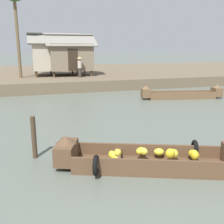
# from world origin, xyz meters

# --- Properties ---
(ground_plane) EXTENTS (300.00, 300.00, 0.00)m
(ground_plane) POSITION_xyz_m (0.00, 10.00, 0.00)
(ground_plane) COLOR #596056
(riverbank_strip) EXTENTS (160.00, 20.00, 0.81)m
(riverbank_strip) POSITION_xyz_m (0.00, 27.85, 0.41)
(riverbank_strip) COLOR brown
(riverbank_strip) RESTS_ON ground
(banana_boat) EXTENTS (4.96, 2.72, 0.84)m
(banana_boat) POSITION_xyz_m (1.15, 5.33, 0.28)
(banana_boat) COLOR brown
(banana_boat) RESTS_ON ground
(fishing_skiff_distant) EXTENTS (5.24, 1.83, 0.86)m
(fishing_skiff_distant) POSITION_xyz_m (7.43, 13.85, 0.28)
(fishing_skiff_distant) COLOR brown
(fishing_skiff_distant) RESTS_ON ground
(stilt_house_mid_left) EXTENTS (4.45, 3.49, 3.60)m
(stilt_house_mid_left) POSITION_xyz_m (0.40, 23.05, 2.57)
(stilt_house_mid_left) COLOR #4C3826
(stilt_house_mid_left) RESTS_ON riverbank_strip
(stilt_house_mid_right) EXTENTS (4.26, 3.98, 3.56)m
(stilt_house_mid_right) POSITION_xyz_m (1.67, 22.94, 2.48)
(stilt_house_mid_right) COLOR #4C3826
(stilt_house_mid_right) RESTS_ON riverbank_strip
(vendor_person) EXTENTS (0.44, 0.44, 1.66)m
(vendor_person) POSITION_xyz_m (2.14, 20.78, 1.74)
(vendor_person) COLOR #332D28
(vendor_person) RESTS_ON riverbank_strip
(mooring_post) EXTENTS (0.14, 0.14, 1.25)m
(mooring_post) POSITION_xyz_m (-1.76, 6.93, 0.63)
(mooring_post) COLOR #423323
(mooring_post) RESTS_ON ground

